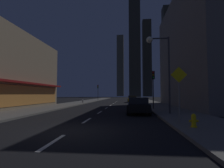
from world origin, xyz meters
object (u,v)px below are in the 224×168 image
fire_hydrant_yellow_near (194,121)px  pedestrian_crossing_sign (179,89)px  car_parked_near (138,105)px  street_lamp_right (159,55)px  traffic_light_far_left (98,89)px  car_parked_far (132,99)px  fire_hydrant_far_left (83,101)px  traffic_light_near_right (153,81)px

fire_hydrant_yellow_near → pedestrian_crossing_sign: (-0.30, 1.25, 1.56)m
car_parked_near → street_lamp_right: street_lamp_right is taller
car_parked_near → traffic_light_far_left: 32.41m
car_parked_near → street_lamp_right: 4.74m
car_parked_far → pedestrian_crossing_sign: size_ratio=1.34×
fire_hydrant_far_left → pedestrian_crossing_sign: bearing=-62.8°
fire_hydrant_far_left → street_lamp_right: (11.28, -17.55, 4.61)m
street_lamp_right → pedestrian_crossing_sign: (0.22, -4.86, -3.05)m
car_parked_near → traffic_light_near_right: (1.90, 3.65, 2.45)m
car_parked_near → car_parked_far: (0.00, 21.60, 0.00)m
street_lamp_right → fire_hydrant_far_left: bearing=122.7°
fire_hydrant_yellow_near → street_lamp_right: 7.67m
car_parked_far → fire_hydrant_far_left: car_parked_far is taller
traffic_light_near_right → traffic_light_far_left: (-11.00, 27.37, 0.00)m
fire_hydrant_far_left → traffic_light_far_left: size_ratio=0.16×
traffic_light_near_right → street_lamp_right: (-0.12, -4.42, 1.87)m
car_parked_far → traffic_light_far_left: 13.32m
fire_hydrant_far_left → pedestrian_crossing_sign: 25.24m
car_parked_near → fire_hydrant_yellow_near: 7.26m
car_parked_near → pedestrian_crossing_sign: pedestrian_crossing_sign is taller
fire_hydrant_far_left → fire_hydrant_yellow_near: bearing=-63.5°
traffic_light_far_left → car_parked_far: bearing=-46.0°
traffic_light_near_right → pedestrian_crossing_sign: (0.10, -9.28, -1.18)m
pedestrian_crossing_sign → car_parked_near: bearing=109.5°
car_parked_near → street_lamp_right: size_ratio=0.64×
car_parked_near → traffic_light_near_right: 4.79m
car_parked_far → fire_hydrant_far_left: bearing=-153.1°
traffic_light_near_right → pedestrian_crossing_sign: size_ratio=1.33×
pedestrian_crossing_sign → street_lamp_right: bearing=92.6°
car_parked_far → traffic_light_far_left: traffic_light_far_left is taller
street_lamp_right → car_parked_far: bearing=94.5°
car_parked_far → traffic_light_far_left: bearing=134.0°
traffic_light_far_left → street_lamp_right: 33.65m
car_parked_near → pedestrian_crossing_sign: bearing=-70.5°
car_parked_near → street_lamp_right: (1.78, -0.77, 4.33)m
traffic_light_near_right → pedestrian_crossing_sign: traffic_light_near_right is taller
street_lamp_right → traffic_light_far_left: bearing=108.9°
car_parked_far → pedestrian_crossing_sign: bearing=-85.8°
car_parked_far → traffic_light_near_right: size_ratio=1.01×
fire_hydrant_yellow_near → street_lamp_right: (-0.52, 6.11, 4.61)m
fire_hydrant_far_left → pedestrian_crossing_sign: size_ratio=0.21×
fire_hydrant_far_left → street_lamp_right: 21.37m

